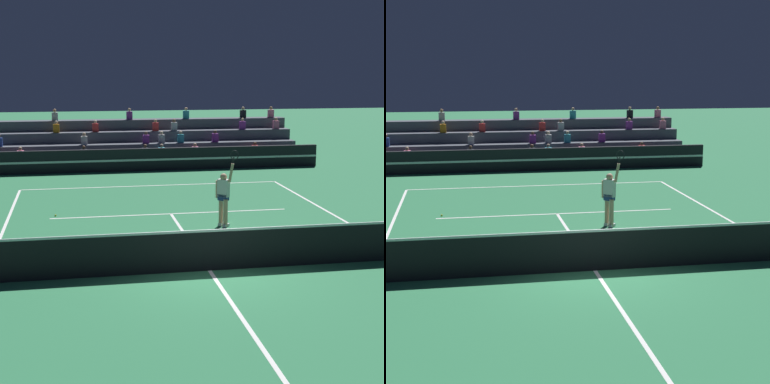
# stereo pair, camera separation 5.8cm
# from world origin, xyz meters

# --- Properties ---
(ground_plane) EXTENTS (120.00, 120.00, 0.00)m
(ground_plane) POSITION_xyz_m (0.00, 0.00, 0.00)
(ground_plane) COLOR #2D7A4C
(court_lines) EXTENTS (11.10, 23.90, 0.01)m
(court_lines) POSITION_xyz_m (0.00, 0.00, 0.00)
(court_lines) COLOR white
(court_lines) RESTS_ON ground
(tennis_net) EXTENTS (12.00, 0.10, 1.10)m
(tennis_net) POSITION_xyz_m (0.00, 0.00, 0.54)
(tennis_net) COLOR slate
(tennis_net) RESTS_ON ground
(sponsor_banner_wall) EXTENTS (18.00, 0.26, 1.10)m
(sponsor_banner_wall) POSITION_xyz_m (0.00, 16.02, 0.55)
(sponsor_banner_wall) COLOR black
(sponsor_banner_wall) RESTS_ON ground
(bleacher_stand) EXTENTS (17.07, 3.80, 2.83)m
(bleacher_stand) POSITION_xyz_m (0.00, 19.19, 0.83)
(bleacher_stand) COLOR #4C515B
(bleacher_stand) RESTS_ON ground
(tennis_player) EXTENTS (0.63, 0.65, 2.50)m
(tennis_player) POSITION_xyz_m (1.40, 4.41, 0.99)
(tennis_player) COLOR tan
(tennis_player) RESTS_ON ground
(tennis_ball) EXTENTS (0.07, 0.07, 0.07)m
(tennis_ball) POSITION_xyz_m (-3.94, 6.77, 0.03)
(tennis_ball) COLOR #C6DB33
(tennis_ball) RESTS_ON ground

